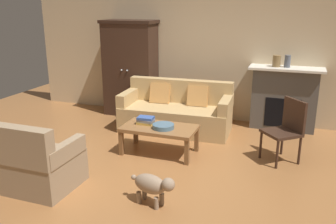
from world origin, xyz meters
TOP-DOWN VIEW (x-y plane):
  - ground_plane at (0.00, 0.00)m, footprint 9.60×9.60m
  - back_wall at (0.00, 2.55)m, footprint 7.20×0.10m
  - fireplace at (1.55, 2.30)m, footprint 1.26×0.48m
  - armoire at (-1.40, 2.22)m, footprint 1.06×0.57m
  - couch at (-0.23, 1.60)m, footprint 1.96×0.94m
  - coffee_table at (-0.13, 0.51)m, footprint 1.10×0.60m
  - fruit_bowl at (-0.05, 0.46)m, footprint 0.32×0.32m
  - book_stack at (-0.37, 0.56)m, footprint 0.25×0.18m
  - mantel_vase_bronze at (1.37, 2.28)m, footprint 0.14×0.14m
  - mantel_vase_slate at (1.55, 2.28)m, footprint 0.10×0.10m
  - armchair_near_left at (-1.09, -1.00)m, footprint 0.79×0.78m
  - side_chair_wooden at (1.66, 0.87)m, footprint 0.62×0.62m
  - dog at (0.32, -0.89)m, footprint 0.56×0.28m

SIDE VIEW (x-z plane):
  - ground_plane at x=0.00m, z-range 0.00..0.00m
  - dog at x=0.32m, z-range 0.05..0.44m
  - armchair_near_left at x=-1.09m, z-range -0.12..0.76m
  - couch at x=-0.23m, z-range -0.11..0.75m
  - coffee_table at x=-0.13m, z-range 0.16..0.58m
  - fruit_bowl at x=-0.05m, z-range 0.42..0.48m
  - book_stack at x=-0.37m, z-range 0.42..0.53m
  - side_chair_wooden at x=1.66m, z-range 0.06..0.96m
  - fireplace at x=1.55m, z-range 0.01..1.13m
  - armoire at x=-1.40m, z-range 0.00..1.87m
  - mantel_vase_bronze at x=1.37m, z-range 1.12..1.32m
  - mantel_vase_slate at x=1.55m, z-range 1.12..1.33m
  - back_wall at x=0.00m, z-range 0.00..2.80m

